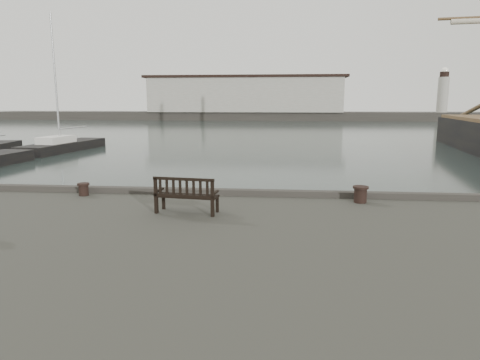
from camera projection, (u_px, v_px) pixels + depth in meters
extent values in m
plane|color=black|center=(240.00, 242.00, 13.54)|extent=(400.00, 400.00, 0.00)
cube|color=#383530|center=(278.00, 116.00, 103.41)|extent=(140.00, 8.00, 2.00)
cube|color=#B3AEA6|center=(245.00, 95.00, 103.29)|extent=(46.00, 9.00, 8.00)
cube|color=black|center=(245.00, 77.00, 102.52)|extent=(48.00, 9.50, 0.60)
cylinder|color=#B3AEA6|center=(443.00, 95.00, 98.79)|extent=(2.40, 2.40, 8.00)
sphere|color=silver|center=(445.00, 71.00, 97.82)|extent=(1.61, 1.61, 1.61)
cube|color=black|center=(187.00, 196.00, 10.97)|extent=(1.66, 0.74, 0.04)
cube|color=black|center=(183.00, 189.00, 10.70)|extent=(1.60, 0.26, 0.48)
cube|color=black|center=(187.00, 204.00, 11.01)|extent=(1.55, 0.65, 0.44)
cylinder|color=black|center=(84.00, 189.00, 13.05)|extent=(0.36, 0.36, 0.38)
cylinder|color=black|center=(360.00, 194.00, 12.13)|extent=(0.49, 0.49, 0.47)
cube|color=black|center=(64.00, 150.00, 38.87)|extent=(3.77, 10.20, 1.40)
cube|color=silver|center=(63.00, 139.00, 38.69)|extent=(2.14, 3.66, 0.60)
cylinder|color=#B2B5B7|center=(59.00, 79.00, 37.75)|extent=(0.16, 0.16, 11.07)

